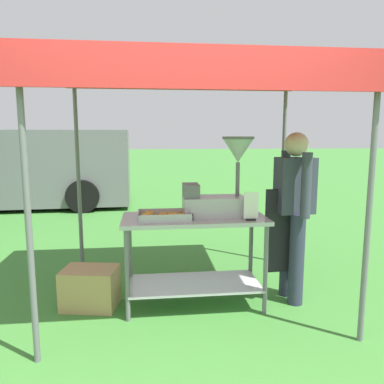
% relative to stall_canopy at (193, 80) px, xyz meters
% --- Properties ---
extents(ground_plane, '(70.00, 70.00, 0.00)m').
position_rel_stall_canopy_xyz_m(ground_plane, '(-0.17, 5.01, -2.06)').
color(ground_plane, '#3D7F33').
extents(stall_canopy, '(2.62, 2.02, 2.15)m').
position_rel_stall_canopy_xyz_m(stall_canopy, '(0.00, 0.00, 0.00)').
color(stall_canopy, slate).
rests_on(stall_canopy, ground).
extents(donut_cart, '(1.31, 0.59, 0.85)m').
position_rel_stall_canopy_xyz_m(donut_cart, '(-0.00, -0.10, -1.46)').
color(donut_cart, '#B7B7BC').
rests_on(donut_cart, ground).
extents(donut_tray, '(0.48, 0.30, 0.07)m').
position_rel_stall_canopy_xyz_m(donut_tray, '(-0.27, -0.17, -1.19)').
color(donut_tray, '#B7B7BC').
rests_on(donut_tray, donut_cart).
extents(donut_fryer, '(0.64, 0.29, 0.72)m').
position_rel_stall_canopy_xyz_m(donut_fryer, '(0.24, -0.07, -0.93)').
color(donut_fryer, '#B7B7BC').
rests_on(donut_fryer, donut_cart).
extents(menu_sign, '(0.13, 0.05, 0.25)m').
position_rel_stall_canopy_xyz_m(menu_sign, '(0.47, -0.29, -1.11)').
color(menu_sign, black).
rests_on(menu_sign, donut_cart).
extents(vendor, '(0.46, 0.53, 1.61)m').
position_rel_stall_canopy_xyz_m(vendor, '(0.94, -0.08, -1.16)').
color(vendor, '#2D3347').
rests_on(vendor, ground).
extents(supply_crate, '(0.54, 0.43, 0.37)m').
position_rel_stall_canopy_xyz_m(supply_crate, '(-0.96, -0.03, -1.88)').
color(supply_crate, tan).
rests_on(supply_crate, ground).
extents(van_grey, '(5.04, 2.24, 1.69)m').
position_rel_stall_canopy_xyz_m(van_grey, '(-3.37, 5.28, -1.19)').
color(van_grey, slate).
rests_on(van_grey, ground).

